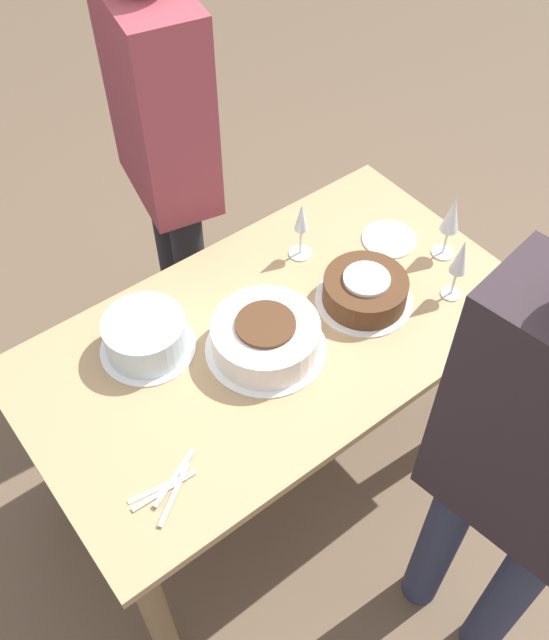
{
  "coord_description": "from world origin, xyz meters",
  "views": [
    {
      "loc": [
        -0.77,
        -1.0,
        2.28
      ],
      "look_at": [
        0.0,
        0.0,
        0.78
      ],
      "focal_mm": 40.0,
      "sensor_mm": 36.0,
      "label": 1
    }
  ],
  "objects_px": {
    "person_watching": "(164,139)",
    "wine_glass_extra": "(301,223)",
    "cake_back_decorated": "(146,336)",
    "cake_center_white": "(266,337)",
    "cake_front_chocolate": "(365,290)",
    "person_cutting": "(532,462)",
    "wine_glass_near": "(452,217)",
    "wine_glass_far": "(460,259)"
  },
  "relations": [
    {
      "from": "wine_glass_near",
      "to": "wine_glass_far",
      "type": "relative_size",
      "value": 1.02
    },
    {
      "from": "cake_back_decorated",
      "to": "wine_glass_near",
      "type": "xyz_separation_m",
      "value": [
        0.91,
        -0.24,
        0.09
      ]
    },
    {
      "from": "cake_center_white",
      "to": "wine_glass_far",
      "type": "xyz_separation_m",
      "value": [
        0.55,
        -0.17,
        0.1
      ]
    },
    {
      "from": "cake_back_decorated",
      "to": "person_cutting",
      "type": "height_order",
      "value": "person_cutting"
    },
    {
      "from": "cake_front_chocolate",
      "to": "cake_back_decorated",
      "type": "height_order",
      "value": "cake_back_decorated"
    },
    {
      "from": "cake_center_white",
      "to": "person_watching",
      "type": "height_order",
      "value": "person_watching"
    },
    {
      "from": "wine_glass_far",
      "to": "person_cutting",
      "type": "relative_size",
      "value": 0.14
    },
    {
      "from": "person_watching",
      "to": "wine_glass_extra",
      "type": "bearing_deg",
      "value": 31.21
    },
    {
      "from": "cake_front_chocolate",
      "to": "cake_center_white",
      "type": "bearing_deg",
      "value": 174.2
    },
    {
      "from": "cake_back_decorated",
      "to": "wine_glass_near",
      "type": "bearing_deg",
      "value": -14.48
    },
    {
      "from": "cake_front_chocolate",
      "to": "person_watching",
      "type": "height_order",
      "value": "person_watching"
    },
    {
      "from": "wine_glass_near",
      "to": "person_watching",
      "type": "xyz_separation_m",
      "value": [
        -0.52,
        0.74,
        0.08
      ]
    },
    {
      "from": "wine_glass_near",
      "to": "wine_glass_far",
      "type": "xyz_separation_m",
      "value": [
        -0.11,
        -0.13,
        -0.0
      ]
    },
    {
      "from": "person_watching",
      "to": "person_cutting",
      "type": "bearing_deg",
      "value": 12.38
    },
    {
      "from": "cake_front_chocolate",
      "to": "person_cutting",
      "type": "relative_size",
      "value": 0.18
    },
    {
      "from": "wine_glass_far",
      "to": "person_cutting",
      "type": "height_order",
      "value": "person_cutting"
    },
    {
      "from": "cake_center_white",
      "to": "wine_glass_extra",
      "type": "xyz_separation_m",
      "value": [
        0.31,
        0.23,
        0.08
      ]
    },
    {
      "from": "cake_center_white",
      "to": "person_watching",
      "type": "relative_size",
      "value": 0.21
    },
    {
      "from": "wine_glass_near",
      "to": "person_cutting",
      "type": "xyz_separation_m",
      "value": [
        -0.5,
        -0.68,
        0.07
      ]
    },
    {
      "from": "wine_glass_extra",
      "to": "person_cutting",
      "type": "xyz_separation_m",
      "value": [
        -0.15,
        -0.95,
        0.09
      ]
    },
    {
      "from": "cake_center_white",
      "to": "cake_front_chocolate",
      "type": "height_order",
      "value": "cake_center_white"
    },
    {
      "from": "wine_glass_near",
      "to": "person_cutting",
      "type": "bearing_deg",
      "value": -126.44
    },
    {
      "from": "wine_glass_extra",
      "to": "person_cutting",
      "type": "relative_size",
      "value": 0.12
    },
    {
      "from": "wine_glass_far",
      "to": "wine_glass_extra",
      "type": "height_order",
      "value": "wine_glass_far"
    },
    {
      "from": "cake_center_white",
      "to": "person_cutting",
      "type": "relative_size",
      "value": 0.21
    },
    {
      "from": "person_cutting",
      "to": "cake_front_chocolate",
      "type": "bearing_deg",
      "value": -22.9
    },
    {
      "from": "cake_center_white",
      "to": "wine_glass_near",
      "type": "height_order",
      "value": "wine_glass_near"
    },
    {
      "from": "person_cutting",
      "to": "person_watching",
      "type": "bearing_deg",
      "value": -7.85
    },
    {
      "from": "cake_back_decorated",
      "to": "cake_center_white",
      "type": "bearing_deg",
      "value": -37.75
    },
    {
      "from": "cake_center_white",
      "to": "cake_back_decorated",
      "type": "bearing_deg",
      "value": 142.25
    },
    {
      "from": "cake_center_white",
      "to": "wine_glass_near",
      "type": "bearing_deg",
      "value": -3.28
    },
    {
      "from": "wine_glass_near",
      "to": "person_watching",
      "type": "bearing_deg",
      "value": 124.96
    },
    {
      "from": "cake_front_chocolate",
      "to": "wine_glass_near",
      "type": "relative_size",
      "value": 1.3
    },
    {
      "from": "wine_glass_near",
      "to": "wine_glass_extra",
      "type": "xyz_separation_m",
      "value": [
        -0.35,
        0.27,
        -0.02
      ]
    },
    {
      "from": "wine_glass_near",
      "to": "wine_glass_extra",
      "type": "height_order",
      "value": "wine_glass_near"
    },
    {
      "from": "wine_glass_extra",
      "to": "wine_glass_near",
      "type": "bearing_deg",
      "value": -37.35
    },
    {
      "from": "cake_center_white",
      "to": "cake_back_decorated",
      "type": "distance_m",
      "value": 0.32
    },
    {
      "from": "cake_back_decorated",
      "to": "person_cutting",
      "type": "distance_m",
      "value": 1.02
    },
    {
      "from": "cake_back_decorated",
      "to": "person_watching",
      "type": "distance_m",
      "value": 0.66
    },
    {
      "from": "cake_back_decorated",
      "to": "wine_glass_extra",
      "type": "xyz_separation_m",
      "value": [
        0.56,
        0.03,
        0.07
      ]
    },
    {
      "from": "cake_front_chocolate",
      "to": "person_cutting",
      "type": "xyz_separation_m",
      "value": [
        -0.18,
        -0.68,
        0.17
      ]
    },
    {
      "from": "cake_front_chocolate",
      "to": "wine_glass_far",
      "type": "relative_size",
      "value": 1.32
    }
  ]
}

